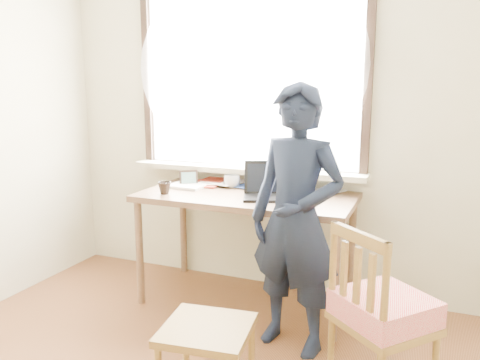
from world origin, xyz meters
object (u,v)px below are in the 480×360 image
at_px(mug_white, 232,181).
at_px(work_chair, 207,339).
at_px(laptop, 270,189).
at_px(person, 296,220).
at_px(side_chair, 382,311).
at_px(desk, 247,205).
at_px(mug_dark, 165,188).

relative_size(mug_white, work_chair, 0.26).
bearing_deg(laptop, person, -54.40).
bearing_deg(side_chair, mug_white, 141.39).
height_order(desk, side_chair, side_chair).
height_order(work_chair, side_chair, side_chair).
xyz_separation_m(mug_dark, side_chair, (1.55, -0.57, -0.38)).
relative_size(desk, laptop, 3.56).
distance_m(desk, mug_dark, 0.60).
xyz_separation_m(mug_white, side_chair, (1.20, -0.96, -0.38)).
xyz_separation_m(laptop, mug_dark, (-0.72, -0.19, -0.01)).
distance_m(mug_dark, person, 1.05).
distance_m(work_chair, person, 0.86).
xyz_separation_m(mug_dark, work_chair, (0.79, -0.94, -0.49)).
distance_m(laptop, mug_white, 0.42).
bearing_deg(side_chair, desk, 142.08).
bearing_deg(side_chair, mug_dark, 159.81).
relative_size(laptop, work_chair, 0.92).
distance_m(desk, laptop, 0.23).
xyz_separation_m(desk, side_chair, (1.01, -0.79, -0.25)).
bearing_deg(side_chair, work_chair, -154.27).
relative_size(desk, person, 0.95).
bearing_deg(side_chair, person, 148.02).
bearing_deg(mug_white, desk, -42.14).
bearing_deg(work_chair, mug_white, 108.04).
height_order(laptop, mug_dark, laptop).
distance_m(laptop, work_chair, 1.24).
xyz_separation_m(laptop, work_chair, (0.07, -1.13, -0.51)).
bearing_deg(person, laptop, 138.04).
xyz_separation_m(mug_white, work_chair, (0.43, -1.33, -0.50)).
bearing_deg(mug_dark, work_chair, -50.17).
distance_m(laptop, person, 0.53).
xyz_separation_m(desk, laptop, (0.18, -0.03, 0.14)).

